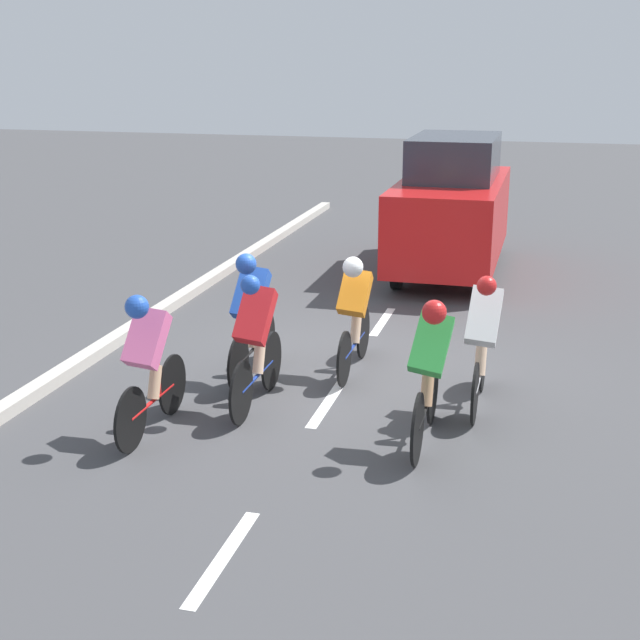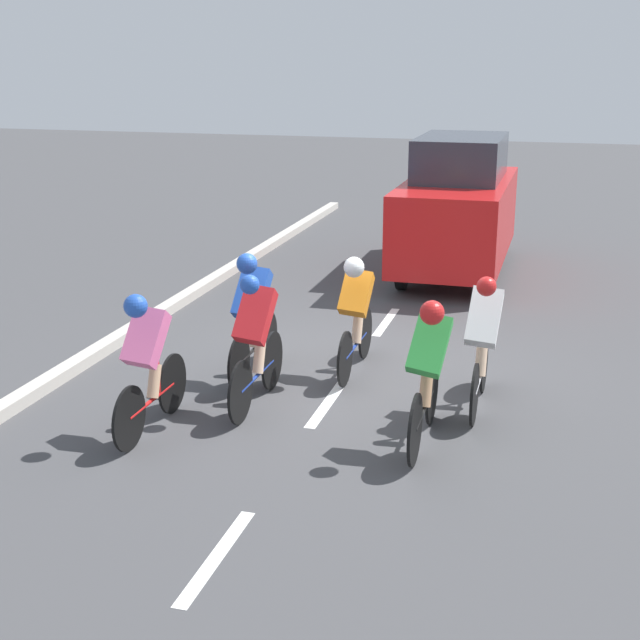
{
  "view_description": "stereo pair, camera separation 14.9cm",
  "coord_description": "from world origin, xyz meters",
  "px_view_note": "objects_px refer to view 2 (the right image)",
  "views": [
    {
      "loc": [
        -2.23,
        9.82,
        3.68
      ],
      "look_at": [
        0.08,
        1.04,
        0.95
      ],
      "focal_mm": 50.0,
      "sensor_mm": 36.0,
      "label": 1
    },
    {
      "loc": [
        -2.38,
        9.78,
        3.68
      ],
      "look_at": [
        0.08,
        1.04,
        0.95
      ],
      "focal_mm": 50.0,
      "sensor_mm": 36.0,
      "label": 2
    }
  ],
  "objects_px": {
    "cyclist_orange": "(356,310)",
    "cyclist_blue": "(252,311)",
    "cyclist_pink": "(147,358)",
    "cyclist_green": "(428,368)",
    "cyclist_white": "(483,339)",
    "cyclist_red": "(256,337)",
    "support_car": "(458,207)"
  },
  "relations": [
    {
      "from": "cyclist_pink",
      "to": "cyclist_white",
      "type": "distance_m",
      "value": 3.47
    },
    {
      "from": "cyclist_blue",
      "to": "support_car",
      "type": "relative_size",
      "value": 0.39
    },
    {
      "from": "cyclist_white",
      "to": "support_car",
      "type": "height_order",
      "value": "support_car"
    },
    {
      "from": "cyclist_orange",
      "to": "cyclist_blue",
      "type": "bearing_deg",
      "value": 23.92
    },
    {
      "from": "cyclist_pink",
      "to": "cyclist_orange",
      "type": "xyz_separation_m",
      "value": [
        -1.57,
        -2.26,
        -0.02
      ]
    },
    {
      "from": "support_car",
      "to": "cyclist_green",
      "type": "bearing_deg",
      "value": 95.17
    },
    {
      "from": "support_car",
      "to": "cyclist_orange",
      "type": "bearing_deg",
      "value": 84.88
    },
    {
      "from": "cyclist_white",
      "to": "cyclist_blue",
      "type": "xyz_separation_m",
      "value": [
        2.66,
        -0.24,
        0.03
      ]
    },
    {
      "from": "cyclist_pink",
      "to": "cyclist_green",
      "type": "relative_size",
      "value": 0.95
    },
    {
      "from": "cyclist_red",
      "to": "support_car",
      "type": "xyz_separation_m",
      "value": [
        -1.26,
        -6.73,
        0.36
      ]
    },
    {
      "from": "cyclist_white",
      "to": "cyclist_orange",
      "type": "xyz_separation_m",
      "value": [
        1.55,
        -0.73,
        -0.01
      ]
    },
    {
      "from": "cyclist_red",
      "to": "cyclist_orange",
      "type": "relative_size",
      "value": 1.0
    },
    {
      "from": "cyclist_blue",
      "to": "cyclist_pink",
      "type": "bearing_deg",
      "value": 75.49
    },
    {
      "from": "cyclist_white",
      "to": "support_car",
      "type": "distance_m",
      "value": 6.24
    },
    {
      "from": "cyclist_pink",
      "to": "support_car",
      "type": "relative_size",
      "value": 0.38
    },
    {
      "from": "cyclist_blue",
      "to": "cyclist_white",
      "type": "bearing_deg",
      "value": 174.85
    },
    {
      "from": "cyclist_green",
      "to": "support_car",
      "type": "height_order",
      "value": "support_car"
    },
    {
      "from": "cyclist_white",
      "to": "cyclist_green",
      "type": "bearing_deg",
      "value": 69.14
    },
    {
      "from": "cyclist_orange",
      "to": "cyclist_pink",
      "type": "bearing_deg",
      "value": 55.27
    },
    {
      "from": "cyclist_white",
      "to": "cyclist_pink",
      "type": "bearing_deg",
      "value": 26.14
    },
    {
      "from": "cyclist_orange",
      "to": "cyclist_white",
      "type": "bearing_deg",
      "value": 154.7
    },
    {
      "from": "cyclist_green",
      "to": "cyclist_white",
      "type": "xyz_separation_m",
      "value": [
        -0.41,
        -1.08,
        -0.01
      ]
    },
    {
      "from": "cyclist_green",
      "to": "cyclist_orange",
      "type": "distance_m",
      "value": 2.14
    },
    {
      "from": "cyclist_blue",
      "to": "cyclist_red",
      "type": "distance_m",
      "value": 0.9
    },
    {
      "from": "cyclist_white",
      "to": "cyclist_red",
      "type": "height_order",
      "value": "cyclist_red"
    },
    {
      "from": "cyclist_white",
      "to": "cyclist_orange",
      "type": "distance_m",
      "value": 1.71
    },
    {
      "from": "cyclist_pink",
      "to": "cyclist_white",
      "type": "bearing_deg",
      "value": -153.86
    },
    {
      "from": "cyclist_orange",
      "to": "support_car",
      "type": "relative_size",
      "value": 0.4
    },
    {
      "from": "cyclist_green",
      "to": "support_car",
      "type": "bearing_deg",
      "value": -84.83
    },
    {
      "from": "cyclist_white",
      "to": "cyclist_orange",
      "type": "bearing_deg",
      "value": -25.3
    },
    {
      "from": "cyclist_green",
      "to": "cyclist_orange",
      "type": "bearing_deg",
      "value": -57.85
    },
    {
      "from": "cyclist_pink",
      "to": "cyclist_green",
      "type": "bearing_deg",
      "value": -170.54
    }
  ]
}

